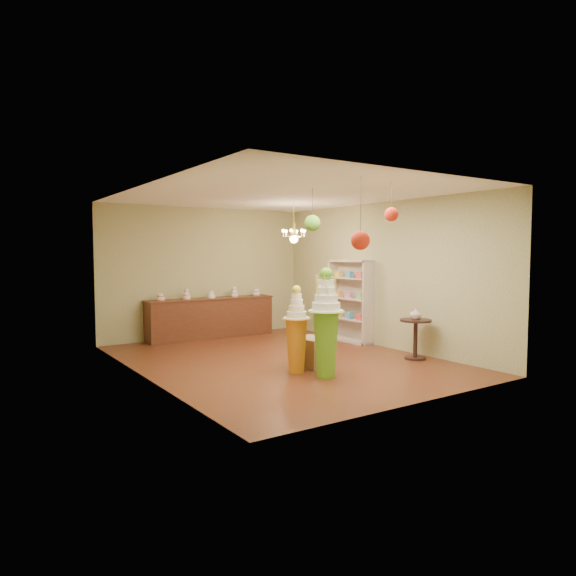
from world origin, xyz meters
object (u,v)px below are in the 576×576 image
pedestal_green (326,330)px  pedestal_orange (296,338)px  sideboard (211,317)px  round_table (415,333)px

pedestal_green → pedestal_orange: (-0.21, 0.50, -0.17)m
pedestal_orange → pedestal_green: bearing=-66.9°
sideboard → round_table: bearing=-63.9°
pedestal_green → sideboard: (0.11, 4.44, -0.27)m
pedestal_green → sideboard: bearing=88.6°
round_table → sideboard: bearing=116.1°
pedestal_green → sideboard: 4.45m
pedestal_orange → round_table: pedestal_orange is taller
pedestal_orange → sideboard: size_ratio=0.47×
sideboard → pedestal_orange: bearing=-94.8°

